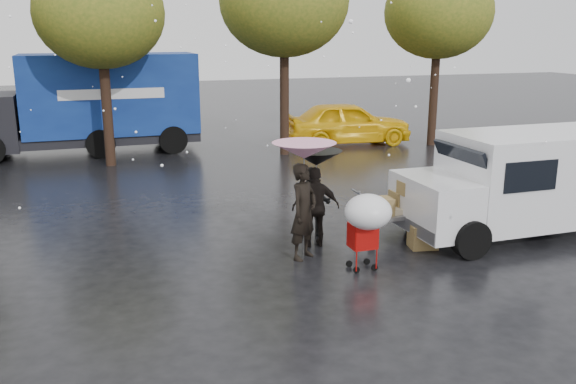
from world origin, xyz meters
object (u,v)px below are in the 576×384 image
object	(u,v)px
shopping_cart	(367,216)
blue_truck	(87,104)
vendor_cart	(395,205)
person_pink	(304,212)
white_van	(520,182)
person_black	(316,207)
yellow_taxi	(348,123)

from	to	relation	value
shopping_cart	blue_truck	size ratio (longest dim) A/B	0.18
shopping_cart	vendor_cart	bearing A→B (deg)	47.34
person_pink	blue_truck	world-z (taller)	blue_truck
shopping_cart	blue_truck	world-z (taller)	blue_truck
vendor_cart	white_van	xyz separation A→B (m)	(2.65, -0.56, 0.43)
white_van	blue_truck	distance (m)	15.23
white_van	blue_truck	bearing A→B (deg)	124.10
white_van	vendor_cart	bearing A→B (deg)	168.04
person_black	vendor_cart	size ratio (longest dim) A/B	1.08
person_pink	vendor_cart	world-z (taller)	person_pink
person_black	shopping_cart	bearing A→B (deg)	114.63
person_pink	yellow_taxi	world-z (taller)	person_pink
yellow_taxi	white_van	bearing A→B (deg)	-178.45
vendor_cart	shopping_cart	xyz separation A→B (m)	(-1.38, -1.50, 0.34)
vendor_cart	blue_truck	distance (m)	13.44
yellow_taxi	shopping_cart	bearing A→B (deg)	164.24
person_pink	blue_truck	distance (m)	13.07
person_black	blue_truck	size ratio (longest dim) A/B	0.20
blue_truck	shopping_cart	bearing A→B (deg)	-71.61
yellow_taxi	blue_truck	bearing A→B (deg)	88.75
vendor_cart	blue_truck	world-z (taller)	blue_truck
shopping_cart	yellow_taxi	distance (m)	13.21
person_black	yellow_taxi	size ratio (longest dim) A/B	0.34
person_pink	person_black	distance (m)	0.76
blue_truck	person_black	bearing A→B (deg)	-70.84
vendor_cart	yellow_taxi	distance (m)	11.32
person_black	shopping_cart	distance (m)	1.67
white_van	yellow_taxi	size ratio (longest dim) A/B	1.01
person_black	blue_truck	bearing A→B (deg)	-58.74
person_pink	person_black	size ratio (longest dim) A/B	1.13
blue_truck	yellow_taxi	world-z (taller)	blue_truck
vendor_cart	shopping_cart	distance (m)	2.07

